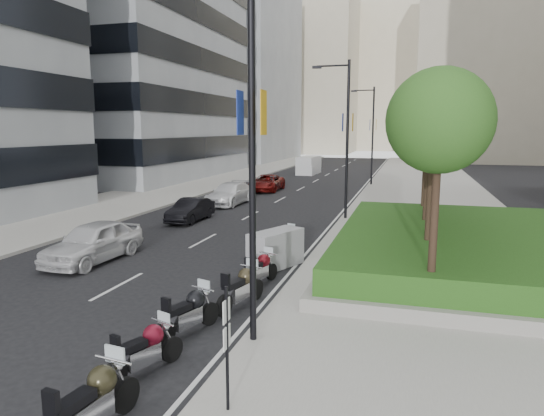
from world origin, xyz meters
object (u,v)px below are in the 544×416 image
at_px(lamp_post_2, 371,131).
at_px(motorcycle_3, 242,287).
at_px(motorcycle_2, 189,312).
at_px(car_a, 93,242).
at_px(motorcycle_6, 286,240).
at_px(car_c, 230,194).
at_px(motorcycle_5, 276,249).
at_px(car_d, 267,183).
at_px(car_b, 190,210).
at_px(lamp_post_0, 246,136).
at_px(motorcycle_4, 260,269).
at_px(motorcycle_1, 145,350).
at_px(parking_sign, 227,342).
at_px(delivery_van, 308,166).
at_px(motorcycle_0, 92,403).
at_px(lamp_post_1, 345,132).

xyz_separation_m(lamp_post_2, motorcycle_3, (-0.97, -32.69, -4.45)).
relative_size(motorcycle_2, car_a, 0.46).
relative_size(motorcycle_6, car_c, 0.38).
distance_m(motorcycle_5, car_d, 23.19).
bearing_deg(car_b, lamp_post_0, -59.28).
bearing_deg(motorcycle_4, lamp_post_0, -150.33).
bearing_deg(car_a, motorcycle_1, -44.84).
bearing_deg(parking_sign, motorcycle_6, 99.40).
distance_m(motorcycle_3, motorcycle_6, 6.69).
bearing_deg(car_d, delivery_van, 87.71).
bearing_deg(lamp_post_0, motorcycle_0, -107.88).
bearing_deg(parking_sign, car_c, 110.90).
relative_size(motorcycle_2, motorcycle_4, 1.07).
relative_size(motorcycle_3, car_d, 0.46).
height_order(motorcycle_2, motorcycle_3, motorcycle_3).
xyz_separation_m(parking_sign, motorcycle_5, (-1.79, 9.64, -0.75)).
xyz_separation_m(motorcycle_6, car_c, (-7.15, 11.95, 0.22)).
bearing_deg(motorcycle_0, motorcycle_5, 6.53).
distance_m(motorcycle_0, car_a, 11.91).
xyz_separation_m(lamp_post_0, motorcycle_2, (-1.60, 0.11, -4.47)).
xyz_separation_m(car_a, delivery_van, (0.46, 39.59, 0.15)).
bearing_deg(motorcycle_6, parking_sign, -157.99).
relative_size(lamp_post_1, motorcycle_1, 4.47).
relative_size(motorcycle_2, car_b, 0.55).
distance_m(motorcycle_4, motorcycle_5, 2.21).
relative_size(motorcycle_0, motorcycle_3, 1.05).
height_order(lamp_post_1, parking_sign, lamp_post_1).
bearing_deg(lamp_post_2, car_d, -142.42).
relative_size(lamp_post_1, lamp_post_2, 1.00).
bearing_deg(motorcycle_0, motorcycle_1, 14.68).
height_order(motorcycle_3, car_b, car_b).
distance_m(motorcycle_0, delivery_van, 49.66).
bearing_deg(delivery_van, car_a, -87.60).
relative_size(lamp_post_2, parking_sign, 3.60).
relative_size(motorcycle_0, delivery_van, 0.48).
xyz_separation_m(car_a, car_c, (-0.13, 15.48, -0.06)).
bearing_deg(motorcycle_6, lamp_post_1, 3.19).
height_order(motorcycle_3, car_d, car_d).
relative_size(car_b, delivery_van, 0.79).
height_order(lamp_post_1, motorcycle_6, lamp_post_1).
distance_m(lamp_post_1, motorcycle_5, 11.29).
bearing_deg(car_c, car_d, 90.66).
relative_size(motorcycle_4, car_a, 0.43).
xyz_separation_m(car_a, car_d, (0.23, 23.30, -0.12)).
bearing_deg(motorcycle_3, lamp_post_0, -142.38).
relative_size(parking_sign, motorcycle_6, 1.27).
bearing_deg(motorcycle_5, motorcycle_2, -160.07).
bearing_deg(motorcycle_1, motorcycle_3, 12.54).
height_order(lamp_post_1, lamp_post_2, same).
bearing_deg(motorcycle_2, lamp_post_2, 15.97).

